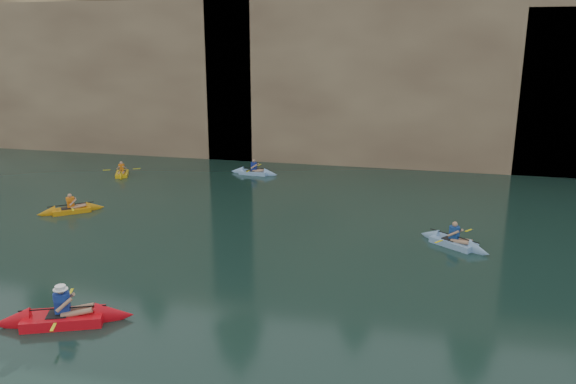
# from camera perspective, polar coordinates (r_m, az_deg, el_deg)

# --- Properties ---
(ground) EXTENTS (160.00, 160.00, 0.00)m
(ground) POSITION_cam_1_polar(r_m,az_deg,el_deg) (15.61, -2.54, -14.44)
(ground) COLOR black
(ground) RESTS_ON ground
(cliff) EXTENTS (70.00, 16.00, 12.00)m
(cliff) POSITION_cam_1_polar(r_m,az_deg,el_deg) (43.21, 8.86, 12.77)
(cliff) COLOR tan
(cliff) RESTS_ON ground
(cliff_slab_west) EXTENTS (26.00, 2.40, 10.56)m
(cliff_slab_west) POSITION_cam_1_polar(r_m,az_deg,el_deg) (42.94, -20.42, 11.04)
(cliff_slab_west) COLOR tan
(cliff_slab_west) RESTS_ON ground
(cliff_slab_center) EXTENTS (24.00, 2.40, 11.40)m
(cliff_slab_center) POSITION_cam_1_polar(r_m,az_deg,el_deg) (35.70, 10.99, 11.72)
(cliff_slab_center) COLOR tan
(cliff_slab_center) RESTS_ON ground
(sea_cave_west) EXTENTS (4.50, 1.00, 4.00)m
(sea_cave_west) POSITION_cam_1_polar(r_m,az_deg,el_deg) (41.63, -18.20, 6.58)
(sea_cave_west) COLOR black
(sea_cave_west) RESTS_ON ground
(sea_cave_center) EXTENTS (3.50, 1.00, 3.20)m
(sea_cave_center) POSITION_cam_1_polar(r_m,az_deg,el_deg) (36.34, 1.08, 5.53)
(sea_cave_center) COLOR black
(sea_cave_center) RESTS_ON ground
(sea_cave_east) EXTENTS (5.00, 1.00, 4.50)m
(sea_cave_east) POSITION_cam_1_polar(r_m,az_deg,el_deg) (35.90, 23.54, 5.20)
(sea_cave_east) COLOR black
(sea_cave_east) RESTS_ON ground
(main_kayaker) EXTENTS (3.87, 2.41, 1.43)m
(main_kayaker) POSITION_cam_1_polar(r_m,az_deg,el_deg) (17.31, -21.82, -11.75)
(main_kayaker) COLOR red
(main_kayaker) RESTS_ON ground
(kayaker_orange) EXTENTS (2.70, 2.42, 1.12)m
(kayaker_orange) POSITION_cam_1_polar(r_m,az_deg,el_deg) (27.75, -21.16, -1.68)
(kayaker_orange) COLOR orange
(kayaker_orange) RESTS_ON ground
(kayaker_ltblue_near) EXTENTS (2.92, 2.42, 1.22)m
(kayaker_ltblue_near) POSITION_cam_1_polar(r_m,az_deg,el_deg) (22.71, 16.46, -4.90)
(kayaker_ltblue_near) COLOR #7FA9D4
(kayaker_ltblue_near) RESTS_ON ground
(kayaker_yellow) EXTENTS (1.95, 2.61, 1.06)m
(kayaker_yellow) POSITION_cam_1_polar(r_m,az_deg,el_deg) (34.34, -16.51, 1.83)
(kayaker_yellow) COLOR yellow
(kayaker_yellow) RESTS_ON ground
(kayaker_ltblue_mid) EXTENTS (3.02, 2.24, 1.13)m
(kayaker_ltblue_mid) POSITION_cam_1_polar(r_m,az_deg,el_deg) (33.27, -3.48, 2.03)
(kayaker_ltblue_mid) COLOR #8BB6E9
(kayaker_ltblue_mid) RESTS_ON ground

